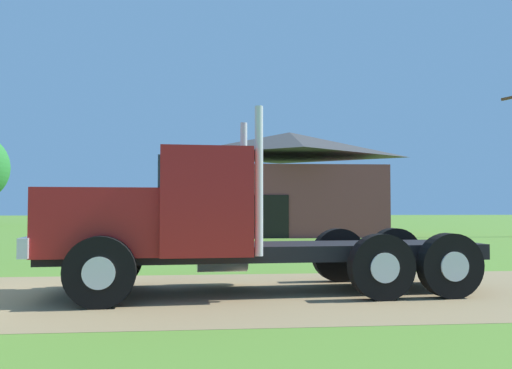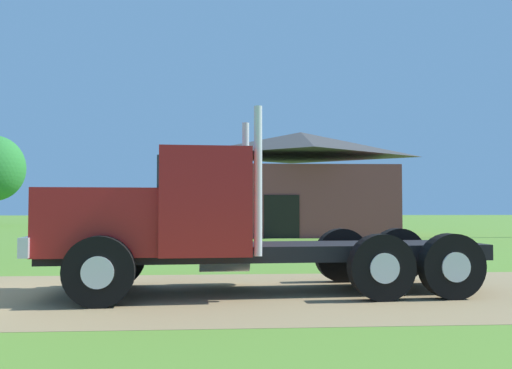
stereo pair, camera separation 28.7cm
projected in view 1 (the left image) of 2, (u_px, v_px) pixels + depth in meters
name	position (u px, v px, depth m)	size (l,w,h in m)	color
ground_plane	(37.00, 297.00, 9.56)	(200.00, 200.00, 0.00)	#57842C
dirt_track	(37.00, 297.00, 9.56)	(120.00, 5.73, 0.01)	#8E7851
truck_foreground_white	(202.00, 226.00, 9.99)	(8.21, 3.09, 3.28)	black
shed_building	(290.00, 185.00, 31.45)	(10.21, 7.45, 5.89)	brown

